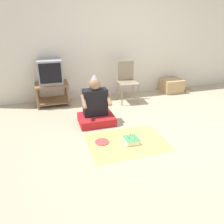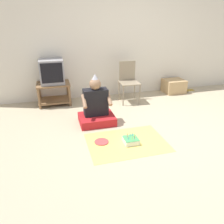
{
  "view_description": "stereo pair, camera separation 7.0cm",
  "coord_description": "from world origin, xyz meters",
  "px_view_note": "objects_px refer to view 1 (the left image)",
  "views": [
    {
      "loc": [
        -1.69,
        -2.71,
        1.73
      ],
      "look_at": [
        -0.77,
        0.32,
        0.35
      ],
      "focal_mm": 35.0,
      "sensor_mm": 36.0,
      "label": 1
    },
    {
      "loc": [
        -1.62,
        -2.73,
        1.73
      ],
      "look_at": [
        -0.77,
        0.32,
        0.35
      ],
      "focal_mm": 35.0,
      "sensor_mm": 36.0,
      "label": 2
    }
  ],
  "objects_px": {
    "tv": "(50,72)",
    "cardboard_box_stack": "(172,86)",
    "book_pile": "(187,90)",
    "paper_plate": "(102,142)",
    "birthday_cake": "(131,140)",
    "folding_chair": "(127,79)",
    "person_seated": "(96,108)"
  },
  "relations": [
    {
      "from": "tv",
      "to": "book_pile",
      "type": "xyz_separation_m",
      "value": [
        3.3,
        -0.07,
        -0.68
      ]
    },
    {
      "from": "tv",
      "to": "cardboard_box_stack",
      "type": "xyz_separation_m",
      "value": [
        2.88,
        -0.0,
        -0.54
      ]
    },
    {
      "from": "tv",
      "to": "paper_plate",
      "type": "relative_size",
      "value": 2.31
    },
    {
      "from": "tv",
      "to": "folding_chair",
      "type": "xyz_separation_m",
      "value": [
        1.58,
        -0.26,
        -0.2
      ]
    },
    {
      "from": "cardboard_box_stack",
      "to": "book_pile",
      "type": "bearing_deg",
      "value": -9.6
    },
    {
      "from": "folding_chair",
      "to": "birthday_cake",
      "type": "xyz_separation_m",
      "value": [
        -0.56,
        -1.72,
        -0.45
      ]
    },
    {
      "from": "person_seated",
      "to": "paper_plate",
      "type": "relative_size",
      "value": 4.07
    },
    {
      "from": "person_seated",
      "to": "book_pile",
      "type": "bearing_deg",
      "value": 22.28
    },
    {
      "from": "tv",
      "to": "cardboard_box_stack",
      "type": "relative_size",
      "value": 1.01
    },
    {
      "from": "folding_chair",
      "to": "book_pile",
      "type": "distance_m",
      "value": 1.79
    },
    {
      "from": "book_pile",
      "to": "paper_plate",
      "type": "height_order",
      "value": "book_pile"
    },
    {
      "from": "cardboard_box_stack",
      "to": "birthday_cake",
      "type": "relative_size",
      "value": 2.3
    },
    {
      "from": "tv",
      "to": "folding_chair",
      "type": "height_order",
      "value": "tv"
    },
    {
      "from": "tv",
      "to": "paper_plate",
      "type": "height_order",
      "value": "tv"
    },
    {
      "from": "folding_chair",
      "to": "paper_plate",
      "type": "height_order",
      "value": "folding_chair"
    },
    {
      "from": "folding_chair",
      "to": "tv",
      "type": "bearing_deg",
      "value": 170.55
    },
    {
      "from": "book_pile",
      "to": "person_seated",
      "type": "bearing_deg",
      "value": -157.72
    },
    {
      "from": "birthday_cake",
      "to": "tv",
      "type": "bearing_deg",
      "value": 117.3
    },
    {
      "from": "cardboard_box_stack",
      "to": "paper_plate",
      "type": "distance_m",
      "value": 2.93
    },
    {
      "from": "folding_chair",
      "to": "person_seated",
      "type": "height_order",
      "value": "person_seated"
    },
    {
      "from": "tv",
      "to": "birthday_cake",
      "type": "xyz_separation_m",
      "value": [
        1.02,
        -1.98,
        -0.66
      ]
    },
    {
      "from": "birthday_cake",
      "to": "cardboard_box_stack",
      "type": "bearing_deg",
      "value": 46.86
    },
    {
      "from": "book_pile",
      "to": "birthday_cake",
      "type": "relative_size",
      "value": 0.94
    },
    {
      "from": "cardboard_box_stack",
      "to": "paper_plate",
      "type": "height_order",
      "value": "cardboard_box_stack"
    },
    {
      "from": "book_pile",
      "to": "folding_chair",
      "type": "bearing_deg",
      "value": -173.69
    },
    {
      "from": "tv",
      "to": "book_pile",
      "type": "bearing_deg",
      "value": -1.27
    },
    {
      "from": "book_pile",
      "to": "paper_plate",
      "type": "xyz_separation_m",
      "value": [
        -2.69,
        -1.77,
        -0.01
      ]
    },
    {
      "from": "folding_chair",
      "to": "person_seated",
      "type": "relative_size",
      "value": 0.99
    },
    {
      "from": "person_seated",
      "to": "birthday_cake",
      "type": "xyz_separation_m",
      "value": [
        0.34,
        -0.83,
        -0.22
      ]
    },
    {
      "from": "cardboard_box_stack",
      "to": "book_pile",
      "type": "height_order",
      "value": "cardboard_box_stack"
    },
    {
      "from": "folding_chair",
      "to": "book_pile",
      "type": "bearing_deg",
      "value": 6.31
    },
    {
      "from": "book_pile",
      "to": "paper_plate",
      "type": "distance_m",
      "value": 3.22
    }
  ]
}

